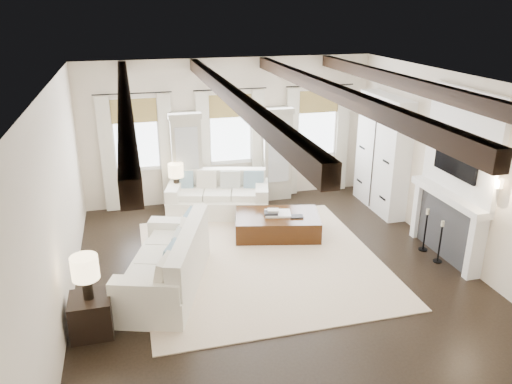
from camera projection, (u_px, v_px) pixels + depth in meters
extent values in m
plane|color=black|center=(277.00, 277.00, 8.32)|extent=(7.50, 7.50, 0.00)
cube|color=#F2E3CB|center=(230.00, 131.00, 11.14)|extent=(6.50, 0.04, 3.20)
cube|color=#F2E3CB|center=(404.00, 332.00, 4.36)|extent=(6.50, 0.04, 3.20)
cube|color=#F2E3CB|center=(57.00, 208.00, 6.99)|extent=(0.04, 7.50, 3.20)
cube|color=#F2E3CB|center=(461.00, 171.00, 8.52)|extent=(0.04, 7.50, 3.20)
cube|color=white|center=(281.00, 84.00, 7.18)|extent=(6.50, 7.50, 0.04)
cube|color=black|center=(124.00, 99.00, 6.71)|extent=(0.16, 7.40, 0.22)
cube|color=black|center=(230.00, 94.00, 7.05)|extent=(0.16, 7.40, 0.22)
cube|color=black|center=(329.00, 90.00, 7.40)|extent=(0.16, 7.40, 0.22)
cube|color=black|center=(416.00, 86.00, 7.74)|extent=(0.16, 7.40, 0.22)
cube|color=white|center=(136.00, 135.00, 10.62)|extent=(0.90, 0.03, 1.45)
cube|color=olive|center=(134.00, 111.00, 10.37)|extent=(0.94, 0.04, 0.50)
cube|color=silver|center=(108.00, 155.00, 10.52)|extent=(0.28, 0.08, 2.50)
cube|color=silver|center=(167.00, 151.00, 10.81)|extent=(0.28, 0.08, 2.50)
cylinder|color=black|center=(132.00, 93.00, 10.20)|extent=(1.60, 0.02, 0.02)
cube|color=white|center=(230.00, 129.00, 11.10)|extent=(0.90, 0.03, 1.45)
cube|color=olive|center=(230.00, 106.00, 10.86)|extent=(0.94, 0.04, 0.50)
cube|color=silver|center=(204.00, 149.00, 11.00)|extent=(0.28, 0.08, 2.50)
cube|color=silver|center=(258.00, 145.00, 11.29)|extent=(0.28, 0.08, 2.50)
cylinder|color=black|center=(230.00, 89.00, 10.68)|extent=(1.60, 0.02, 0.02)
cube|color=white|center=(316.00, 124.00, 11.58)|extent=(0.90, 0.03, 1.45)
cube|color=olive|center=(318.00, 102.00, 11.34)|extent=(0.94, 0.04, 0.50)
cube|color=silver|center=(292.00, 143.00, 11.48)|extent=(0.28, 0.08, 2.50)
cube|color=silver|center=(342.00, 139.00, 11.77)|extent=(0.28, 0.08, 2.50)
cylinder|color=black|center=(320.00, 86.00, 11.16)|extent=(1.60, 0.02, 0.02)
cube|color=#B0AB99|center=(187.00, 163.00, 10.92)|extent=(0.64, 0.38, 2.00)
cube|color=#B2B7BA|center=(187.00, 159.00, 10.68)|extent=(0.48, 0.02, 1.40)
cube|color=#B0AB99|center=(184.00, 115.00, 10.54)|extent=(0.70, 0.42, 0.12)
cube|color=#B0AB99|center=(276.00, 156.00, 11.40)|extent=(0.64, 0.38, 2.00)
cube|color=#B2B7BA|center=(279.00, 152.00, 11.17)|extent=(0.48, 0.02, 1.40)
cube|color=#B0AB99|center=(277.00, 110.00, 11.02)|extent=(0.70, 0.42, 0.12)
cube|color=#2A2A2D|center=(448.00, 227.00, 8.87)|extent=(0.18, 1.50, 1.10)
cube|color=black|center=(445.00, 235.00, 8.92)|extent=(0.10, 0.90, 0.70)
cube|color=white|center=(476.00, 248.00, 8.12)|extent=(0.26, 0.14, 1.10)
cube|color=white|center=(420.00, 210.00, 9.60)|extent=(0.26, 0.14, 1.10)
cube|color=white|center=(449.00, 196.00, 8.64)|extent=(0.32, 1.90, 0.12)
cube|color=white|center=(463.00, 143.00, 8.33)|extent=(0.10, 1.90, 1.80)
cube|color=black|center=(457.00, 157.00, 8.40)|extent=(0.07, 1.10, 0.64)
cylinder|color=#FFD899|center=(500.00, 183.00, 7.49)|extent=(0.10, 0.10, 0.14)
cube|color=silver|center=(382.00, 154.00, 10.72)|extent=(0.40, 1.70, 2.50)
cube|color=black|center=(373.00, 154.00, 10.67)|extent=(0.01, 0.02, 2.40)
cube|color=beige|center=(262.00, 261.00, 8.84)|extent=(4.08, 4.26, 0.02)
cube|color=white|center=(218.00, 205.00, 10.75)|extent=(2.30, 1.48, 0.41)
cube|color=white|center=(219.00, 179.00, 10.94)|extent=(2.02, 0.73, 0.51)
cube|color=white|center=(174.00, 190.00, 10.64)|extent=(0.49, 0.95, 0.26)
cube|color=white|center=(262.00, 191.00, 10.63)|extent=(0.49, 0.95, 0.26)
cube|color=white|center=(190.00, 194.00, 10.61)|extent=(0.70, 0.73, 0.14)
cube|color=white|center=(218.00, 194.00, 10.61)|extent=(0.70, 0.73, 0.14)
cube|color=white|center=(246.00, 194.00, 10.60)|extent=(0.70, 0.73, 0.14)
cube|color=#658CA3|center=(183.00, 181.00, 10.77)|extent=(0.47, 0.32, 0.44)
cube|color=silver|center=(207.00, 181.00, 10.76)|extent=(0.47, 0.32, 0.44)
cube|color=beige|center=(230.00, 181.00, 10.76)|extent=(0.47, 0.32, 0.44)
cube|color=#658CA3|center=(254.00, 181.00, 10.76)|extent=(0.47, 0.32, 0.44)
cube|color=white|center=(165.00, 275.00, 7.95)|extent=(1.74, 2.54, 0.44)
cube|color=white|center=(189.00, 248.00, 7.75)|extent=(0.94, 2.18, 0.55)
cube|color=white|center=(178.00, 227.00, 8.77)|extent=(1.04, 0.59, 0.29)
cube|color=white|center=(146.00, 290.00, 6.87)|extent=(1.04, 0.59, 0.29)
cube|color=white|center=(170.00, 240.00, 8.45)|extent=(0.83, 0.80, 0.16)
cube|color=white|center=(161.00, 259.00, 7.85)|extent=(0.83, 0.80, 0.16)
cube|color=white|center=(150.00, 280.00, 7.25)|extent=(0.83, 0.80, 0.16)
cube|color=#658CA3|center=(187.00, 224.00, 8.52)|extent=(0.38, 0.52, 0.48)
cube|color=silver|center=(182.00, 234.00, 8.14)|extent=(0.38, 0.52, 0.48)
cube|color=beige|center=(177.00, 246.00, 7.75)|extent=(0.38, 0.52, 0.48)
cube|color=#658CA3|center=(171.00, 259.00, 7.36)|extent=(0.38, 0.52, 0.48)
cube|color=silver|center=(164.00, 273.00, 6.97)|extent=(0.38, 0.52, 0.48)
cube|color=black|center=(277.00, 225.00, 9.77)|extent=(1.80, 1.35, 0.42)
cube|color=white|center=(278.00, 213.00, 9.72)|extent=(0.57, 0.48, 0.04)
cube|color=#262628|center=(271.00, 213.00, 9.64)|extent=(0.30, 0.25, 0.04)
cube|color=beige|center=(273.00, 210.00, 9.67)|extent=(0.25, 0.22, 0.03)
cube|color=#262628|center=(297.00, 216.00, 9.59)|extent=(0.27, 0.23, 0.03)
cube|color=black|center=(91.00, 315.00, 6.84)|extent=(0.56, 0.56, 0.56)
cylinder|color=black|center=(88.00, 288.00, 6.69)|extent=(0.14, 0.14, 0.30)
cylinder|color=#F9D89E|center=(85.00, 268.00, 6.58)|extent=(0.36, 0.36, 0.32)
cube|color=black|center=(178.00, 200.00, 10.84)|extent=(0.36, 0.36, 0.54)
cylinder|color=black|center=(177.00, 183.00, 10.70)|extent=(0.13, 0.13, 0.27)
cylinder|color=#F9D89E|center=(176.00, 170.00, 10.60)|extent=(0.32, 0.32, 0.29)
cylinder|color=black|center=(437.00, 261.00, 8.82)|extent=(0.16, 0.16, 0.02)
cylinder|color=black|center=(440.00, 244.00, 8.70)|extent=(0.03, 0.03, 0.70)
cylinder|color=beige|center=(443.00, 224.00, 8.56)|extent=(0.06, 0.06, 0.10)
cylinder|color=black|center=(423.00, 249.00, 9.24)|extent=(0.17, 0.17, 0.02)
cylinder|color=black|center=(425.00, 232.00, 9.12)|extent=(0.03, 0.03, 0.73)
cylinder|color=beige|center=(428.00, 212.00, 8.97)|extent=(0.06, 0.06, 0.10)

